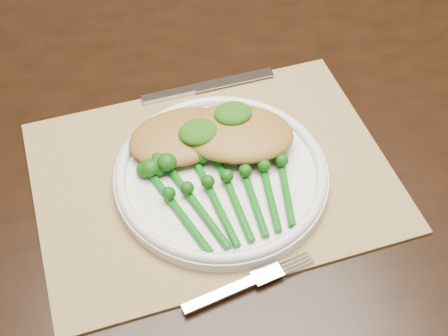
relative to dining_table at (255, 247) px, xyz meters
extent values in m
plane|color=#542F1C|center=(0.09, 0.14, -0.38)|extent=(4.00, 4.00, 0.00)
cube|color=black|center=(0.00, 0.00, 0.35)|extent=(1.71, 1.11, 0.04)
cube|color=olive|center=(-0.10, -0.11, 0.37)|extent=(0.46, 0.36, 0.00)
cylinder|color=silver|center=(-0.09, -0.12, 0.38)|extent=(0.26, 0.26, 0.02)
torus|color=silver|center=(-0.09, -0.12, 0.39)|extent=(0.26, 0.26, 0.01)
cube|color=silver|center=(-0.13, 0.04, 0.38)|extent=(0.08, 0.02, 0.01)
cube|color=silver|center=(-0.04, 0.05, 0.38)|extent=(0.12, 0.03, 0.00)
cube|color=silver|center=(-0.13, -0.28, 0.38)|extent=(0.09, 0.03, 0.00)
ellipsoid|color=olive|center=(-0.13, -0.07, 0.41)|extent=(0.15, 0.11, 0.03)
ellipsoid|color=olive|center=(-0.06, -0.08, 0.41)|extent=(0.17, 0.14, 0.03)
ellipsoid|color=#144109|center=(-0.11, -0.08, 0.42)|extent=(0.05, 0.04, 0.02)
ellipsoid|color=#144109|center=(-0.06, -0.06, 0.43)|extent=(0.05, 0.04, 0.02)
camera|label=1|loc=(-0.19, -0.59, 0.98)|focal=50.00mm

